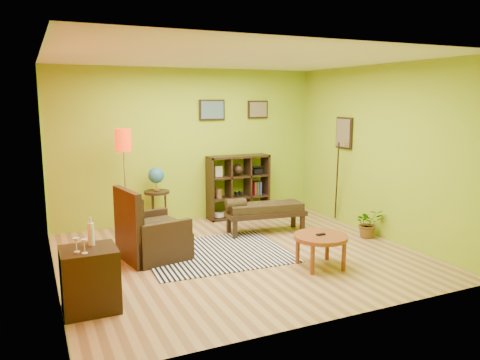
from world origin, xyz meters
name	(u,v)px	position (x,y,z in m)	size (l,w,h in m)	color
ground	(239,255)	(0.00, 0.00, 0.00)	(5.00, 5.00, 0.00)	tan
room_shell	(233,132)	(-0.09, 0.01, 1.80)	(5.04, 4.54, 2.82)	#92B81E
zebra_rug	(216,253)	(-0.28, 0.22, 0.01)	(2.06, 1.68, 0.01)	silver
coffee_table	(321,240)	(0.80, -0.89, 0.38)	(0.73, 0.73, 0.47)	brown
armchair	(150,237)	(-1.21, 0.41, 0.31)	(0.99, 0.99, 1.04)	black
side_cabinet	(90,279)	(-2.20, -0.96, 0.35)	(0.58, 0.53, 1.00)	black
floor_lamp	(124,150)	(-1.31, 1.62, 1.44)	(0.27, 0.27, 1.78)	silver
globe_table	(156,182)	(-0.71, 1.93, 0.82)	(0.45, 0.45, 1.08)	black
cube_shelf	(239,187)	(0.91, 2.03, 0.60)	(1.20, 0.35, 1.20)	black
bench	(263,210)	(0.85, 0.89, 0.40)	(1.40, 0.66, 0.63)	black
potted_plant	(368,226)	(2.30, -0.06, 0.19)	(0.43, 0.48, 0.38)	#26661E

